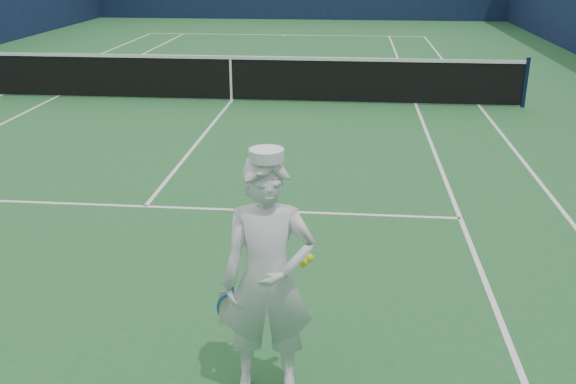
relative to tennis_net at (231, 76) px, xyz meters
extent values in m
plane|color=#24602E|center=(0.00, 0.00, -0.55)|extent=(80.00, 80.00, 0.00)
cube|color=white|center=(0.00, 11.88, -0.55)|extent=(11.03, 0.06, 0.01)
cube|color=white|center=(-5.49, 0.00, -0.55)|extent=(0.06, 23.83, 0.01)
cube|color=white|center=(5.49, 0.00, -0.55)|extent=(0.06, 23.83, 0.01)
cube|color=white|center=(-4.12, 0.00, -0.55)|extent=(0.06, 23.77, 0.01)
cube|color=white|center=(4.12, 0.00, -0.55)|extent=(0.06, 23.77, 0.01)
cube|color=white|center=(0.00, 6.40, -0.55)|extent=(8.23, 0.06, 0.01)
cube|color=white|center=(0.00, -6.40, -0.55)|extent=(8.23, 0.06, 0.01)
cube|color=white|center=(0.00, 0.00, -0.55)|extent=(0.06, 12.80, 0.01)
cube|color=white|center=(0.00, 11.73, -0.55)|extent=(0.06, 0.30, 0.01)
cylinder|color=#141E4C|center=(6.40, 0.00, -0.02)|extent=(0.09, 0.09, 1.07)
cube|color=black|center=(0.00, 0.00, -0.05)|extent=(12.79, 0.02, 0.92)
cube|color=white|center=(0.00, 0.00, 0.42)|extent=(12.79, 0.04, 0.07)
cube|color=white|center=(0.00, 0.00, -0.08)|extent=(0.05, 0.03, 0.94)
imported|color=white|center=(2.11, -9.97, 0.39)|extent=(0.73, 0.52, 1.89)
cylinder|color=white|center=(2.11, -9.97, 1.35)|extent=(0.24, 0.24, 0.08)
cube|color=white|center=(2.10, -9.84, 1.32)|extent=(0.19, 0.12, 0.02)
cylinder|color=navy|center=(1.83, -9.92, 0.42)|extent=(0.04, 0.09, 0.22)
cube|color=#1E5BA5|center=(1.83, -9.86, 0.24)|extent=(0.02, 0.02, 0.14)
torus|color=#1E5BA5|center=(1.81, -9.80, 0.04)|extent=(0.30, 0.13, 0.29)
cube|color=beige|center=(1.81, -9.80, 0.04)|extent=(0.22, 0.03, 0.30)
sphere|color=#CDEF1B|center=(2.36, -9.85, 0.48)|extent=(0.07, 0.07, 0.07)
sphere|color=#CDEF1B|center=(2.40, -9.82, 0.51)|extent=(0.07, 0.07, 0.07)
camera|label=1|loc=(2.66, -14.08, 2.66)|focal=40.00mm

